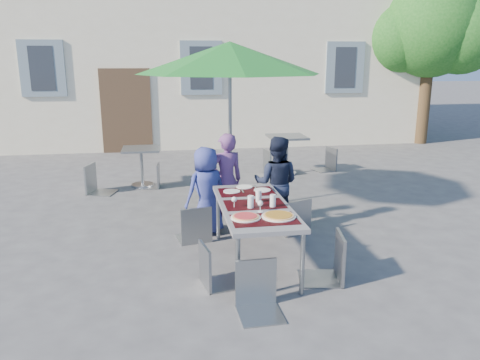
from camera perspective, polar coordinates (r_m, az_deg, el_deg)
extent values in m
plane|color=#424244|center=(5.86, 1.90, -9.89)|extent=(90.00, 90.00, 0.00)
cube|color=beige|center=(16.80, -6.05, 18.10)|extent=(13.00, 8.00, 7.00)
cube|color=#463222|center=(12.81, -13.69, 8.17)|extent=(1.30, 0.06, 2.20)
cube|color=slate|center=(13.04, -22.98, 12.41)|extent=(1.10, 0.06, 1.40)
cube|color=#262B33|center=(13.02, -23.00, 12.41)|extent=(0.60, 0.04, 1.10)
cube|color=slate|center=(12.75, -4.75, 13.45)|extent=(1.10, 0.06, 1.40)
cube|color=#262B33|center=(12.73, -4.74, 13.45)|extent=(0.60, 0.04, 1.10)
cube|color=slate|center=(13.68, 12.67, 13.23)|extent=(1.10, 0.06, 1.40)
cube|color=#262B33|center=(13.66, 12.70, 13.23)|extent=(0.60, 0.04, 1.10)
cylinder|color=#42301C|center=(14.84, 21.57, 9.56)|extent=(0.36, 0.36, 2.80)
sphere|color=#155016|center=(14.84, 22.27, 16.86)|extent=(2.80, 2.80, 2.80)
sphere|color=#155016|center=(14.70, 18.76, 16.02)|extent=(2.00, 2.00, 2.00)
sphere|color=#155016|center=(14.86, 25.41, 15.78)|extent=(2.20, 2.20, 2.20)
sphere|color=#155016|center=(15.49, 21.92, 18.61)|extent=(1.80, 1.80, 1.80)
cube|color=#4F4F55|center=(5.56, 1.79, -3.25)|extent=(0.80, 1.85, 0.05)
cylinder|color=gray|center=(4.85, -0.25, -10.76)|extent=(0.05, 0.05, 0.70)
cylinder|color=gray|center=(4.99, 7.60, -10.12)|extent=(0.05, 0.05, 0.70)
cylinder|color=gray|center=(6.44, -2.70, -4.26)|extent=(0.05, 0.05, 0.70)
cylinder|color=gray|center=(6.55, 3.23, -3.95)|extent=(0.05, 0.05, 0.70)
cube|color=black|center=(5.04, 3.00, -4.82)|extent=(0.70, 0.42, 0.01)
cube|color=black|center=(5.55, 1.79, -2.97)|extent=(0.70, 0.42, 0.01)
cube|color=black|center=(6.07, 0.79, -1.44)|extent=(0.70, 0.42, 0.01)
cylinder|color=white|center=(5.07, 0.68, -4.59)|extent=(0.33, 0.33, 0.01)
cylinder|color=tan|center=(5.07, 0.68, -4.46)|extent=(0.29, 0.29, 0.01)
cylinder|color=maroon|center=(5.06, 0.68, -4.38)|extent=(0.25, 0.25, 0.01)
cylinder|color=white|center=(5.12, 4.72, -4.45)|extent=(0.38, 0.38, 0.01)
cylinder|color=tan|center=(5.12, 4.72, -4.32)|extent=(0.34, 0.34, 0.01)
cylinder|color=#873B09|center=(5.11, 4.72, -4.23)|extent=(0.29, 0.29, 0.01)
cylinder|color=silver|center=(5.40, 1.31, -2.70)|extent=(0.07, 0.07, 0.15)
cylinder|color=silver|center=(5.62, 2.29, -1.99)|extent=(0.07, 0.07, 0.15)
cylinder|color=silver|center=(5.45, 4.03, -2.55)|extent=(0.07, 0.07, 0.15)
cylinder|color=silver|center=(5.44, -0.71, -3.37)|extent=(0.06, 0.06, 0.00)
cylinder|color=silver|center=(5.42, -0.71, -2.99)|extent=(0.01, 0.01, 0.08)
sphere|color=silver|center=(5.41, -0.71, -2.38)|extent=(0.06, 0.06, 0.06)
cylinder|color=silver|center=(5.30, 2.48, -3.86)|extent=(0.06, 0.06, 0.00)
cylinder|color=silver|center=(5.29, 2.48, -3.47)|extent=(0.01, 0.01, 0.08)
sphere|color=silver|center=(5.27, 2.49, -2.85)|extent=(0.06, 0.06, 0.06)
cylinder|color=white|center=(6.07, -1.01, -1.38)|extent=(0.22, 0.22, 0.01)
cube|color=#B0B2B8|center=(6.09, 0.29, -1.34)|extent=(0.02, 0.18, 0.00)
cylinder|color=white|center=(6.13, 2.73, -1.22)|extent=(0.22, 0.22, 0.01)
cube|color=#B0B2B8|center=(6.16, 4.00, -1.18)|extent=(0.02, 0.18, 0.00)
cylinder|color=white|center=(6.27, 0.54, -0.84)|extent=(0.22, 0.22, 0.01)
cube|color=#B0B2B8|center=(6.30, 1.79, -0.80)|extent=(0.02, 0.18, 0.00)
imported|color=navy|center=(6.59, -4.13, -1.32)|extent=(0.72, 0.62, 1.26)
imported|color=#673B79|center=(6.84, -1.69, -0.07)|extent=(0.58, 0.45, 1.40)
imported|color=#171D32|center=(6.77, 4.43, -0.41)|extent=(0.76, 0.61, 1.37)
cube|color=gray|center=(6.44, -5.83, -3.35)|extent=(0.50, 0.50, 0.03)
cube|color=gray|center=(6.17, -5.41, -1.65)|extent=(0.42, 0.11, 0.51)
cylinder|color=gray|center=(6.72, -4.66, -4.63)|extent=(0.02, 0.02, 0.45)
cylinder|color=gray|center=(6.64, -7.70, -4.97)|extent=(0.02, 0.02, 0.45)
cylinder|color=gray|center=(6.39, -3.77, -5.65)|extent=(0.02, 0.02, 0.45)
cylinder|color=gray|center=(6.30, -6.96, -6.01)|extent=(0.02, 0.02, 0.45)
cube|color=gray|center=(6.77, 0.93, -2.05)|extent=(0.57, 0.57, 0.03)
cube|color=gray|center=(6.49, 0.72, -0.27)|extent=(0.45, 0.16, 0.55)
cylinder|color=gray|center=(7.01, 2.70, -3.62)|extent=(0.02, 0.02, 0.48)
cylinder|color=gray|center=(7.06, -0.49, -3.50)|extent=(0.02, 0.02, 0.48)
cylinder|color=gray|center=(6.64, 2.42, -4.67)|extent=(0.02, 0.02, 0.48)
cylinder|color=gray|center=(6.69, -0.96, -4.53)|extent=(0.02, 0.02, 0.48)
cube|color=gray|center=(6.74, 6.15, -2.50)|extent=(0.57, 0.57, 0.03)
cube|color=gray|center=(6.51, 7.34, -0.78)|extent=(0.41, 0.20, 0.51)
cylinder|color=gray|center=(7.05, 6.33, -3.72)|extent=(0.02, 0.02, 0.45)
cylinder|color=gray|center=(6.84, 3.92, -4.26)|extent=(0.02, 0.02, 0.45)
cylinder|color=gray|center=(6.79, 8.29, -4.52)|extent=(0.02, 0.02, 0.45)
cylinder|color=gray|center=(6.56, 5.85, -5.12)|extent=(0.02, 0.02, 0.45)
cube|color=gray|center=(5.14, -2.23, -8.21)|extent=(0.48, 0.48, 0.03)
cube|color=gray|center=(5.00, -4.38, -5.93)|extent=(0.10, 0.40, 0.48)
cylinder|color=gray|center=(5.14, 0.29, -10.95)|extent=(0.02, 0.02, 0.43)
cylinder|color=gray|center=(5.43, -1.01, -9.47)|extent=(0.02, 0.02, 0.43)
cylinder|color=gray|center=(5.04, -3.50, -11.52)|extent=(0.02, 0.02, 0.43)
cylinder|color=gray|center=(5.34, -4.60, -9.97)|extent=(0.02, 0.02, 0.43)
cube|color=gray|center=(5.29, 9.86, -7.09)|extent=(0.53, 0.53, 0.03)
cube|color=gray|center=(5.24, 12.36, -4.26)|extent=(0.11, 0.46, 0.55)
cylinder|color=gray|center=(5.54, 7.40, -8.79)|extent=(0.02, 0.02, 0.48)
cylinder|color=gray|center=(5.19, 7.90, -10.50)|extent=(0.02, 0.02, 0.48)
cylinder|color=gray|center=(5.60, 11.45, -8.71)|extent=(0.02, 0.02, 0.48)
cylinder|color=gray|center=(5.25, 12.23, -10.39)|extent=(0.02, 0.02, 0.48)
cube|color=gray|center=(4.54, 2.55, -11.24)|extent=(0.43, 0.43, 0.03)
cube|color=gray|center=(4.61, 1.99, -7.38)|extent=(0.42, 0.04, 0.50)
cylinder|color=gray|center=(4.45, 0.74, -15.10)|extent=(0.02, 0.02, 0.44)
cylinder|color=gray|center=(4.53, 5.36, -14.61)|extent=(0.02, 0.02, 0.44)
cylinder|color=gray|center=(4.76, -0.17, -13.00)|extent=(0.02, 0.02, 0.44)
cylinder|color=gray|center=(4.84, 4.13, -12.59)|extent=(0.02, 0.02, 0.44)
cylinder|color=#B0B2B8|center=(7.77, -1.15, -3.24)|extent=(0.50, 0.50, 0.11)
cylinder|color=gray|center=(7.49, -1.20, 5.49)|extent=(0.06, 0.06, 2.50)
cone|color=#186D23|center=(7.40, -1.25, 14.66)|extent=(2.89, 2.89, 0.49)
cylinder|color=#B0B2B8|center=(9.42, -11.76, -0.58)|extent=(0.44, 0.44, 0.04)
cylinder|color=gray|center=(9.34, -11.87, 1.40)|extent=(0.06, 0.06, 0.71)
cube|color=gray|center=(9.26, -11.99, 3.71)|extent=(0.71, 0.71, 0.04)
cube|color=gray|center=(8.98, -16.60, 1.47)|extent=(0.57, 0.57, 0.03)
cube|color=gray|center=(9.01, -18.00, 3.19)|extent=(0.16, 0.45, 0.55)
cylinder|color=gray|center=(8.78, -15.82, -0.44)|extent=(0.02, 0.02, 0.48)
cylinder|color=gray|center=(9.13, -14.87, 0.19)|extent=(0.02, 0.02, 0.48)
cylinder|color=gray|center=(8.94, -18.14, -0.35)|extent=(0.02, 0.02, 0.48)
cylinder|color=gray|center=(9.29, -17.12, 0.26)|extent=(0.02, 0.02, 0.48)
cube|color=gray|center=(9.19, -11.09, 1.60)|extent=(0.41, 0.41, 0.03)
cube|color=gray|center=(9.13, -10.02, 3.03)|extent=(0.06, 0.38, 0.46)
cylinder|color=gray|center=(9.42, -11.92, 0.55)|extent=(0.02, 0.02, 0.40)
cylinder|color=gray|center=(9.10, -12.16, 0.05)|extent=(0.02, 0.02, 0.40)
cylinder|color=gray|center=(9.39, -9.93, 0.60)|extent=(0.02, 0.02, 0.40)
cylinder|color=gray|center=(9.07, -10.10, 0.10)|extent=(0.02, 0.02, 0.40)
cylinder|color=#B0B2B8|center=(10.22, 5.65, 0.86)|extent=(0.44, 0.44, 0.04)
cylinder|color=gray|center=(10.14, 5.70, 2.88)|extent=(0.06, 0.06, 0.78)
cube|color=gray|center=(10.07, 5.76, 5.25)|extent=(0.78, 0.78, 0.04)
cube|color=gray|center=(9.99, 4.56, 3.38)|extent=(0.52, 0.52, 0.03)
cube|color=gray|center=(9.86, 3.36, 4.91)|extent=(0.08, 0.47, 0.56)
cylinder|color=gray|center=(9.92, 6.02, 1.76)|extent=(0.02, 0.02, 0.49)
cylinder|color=gray|center=(10.29, 5.20, 2.24)|extent=(0.02, 0.02, 0.49)
cylinder|color=gray|center=(9.79, 3.82, 1.63)|extent=(0.02, 0.02, 0.49)
cylinder|color=gray|center=(10.16, 3.07, 2.11)|extent=(0.02, 0.02, 0.49)
cube|color=gray|center=(10.59, 10.21, 3.57)|extent=(0.52, 0.52, 0.03)
cube|color=gray|center=(10.66, 11.17, 4.97)|extent=(0.14, 0.42, 0.51)
cylinder|color=gray|center=(10.68, 8.80, 2.45)|extent=(0.02, 0.02, 0.44)
cylinder|color=gray|center=(10.39, 9.88, 2.06)|extent=(0.02, 0.02, 0.44)
cylinder|color=gray|center=(10.88, 10.41, 2.60)|extent=(0.02, 0.02, 0.44)
cylinder|color=gray|center=(10.59, 11.52, 2.22)|extent=(0.02, 0.02, 0.44)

